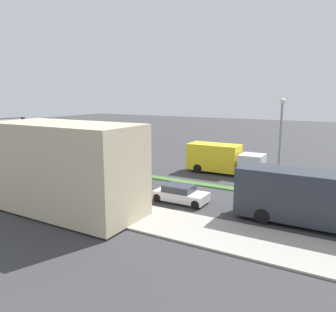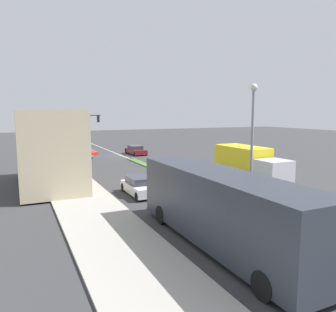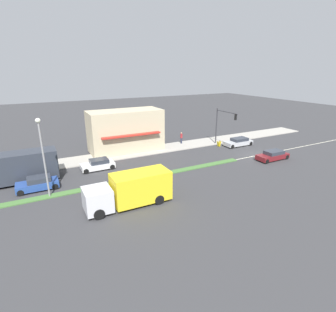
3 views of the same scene
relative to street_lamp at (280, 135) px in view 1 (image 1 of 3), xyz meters
The scene contains 12 objects.
ground_plane 9.84m from the street_lamp, 90.00° to the right, with size 160.00×160.00×0.00m, color #38383A.
sidewalk_right 13.00m from the street_lamp, 42.00° to the right, with size 4.00×73.00×0.12m, color #A8A399.
median_strip 4.74m from the street_lamp, 90.00° to the left, with size 0.90×46.00×0.10m, color #477538.
lane_marking_center 27.03m from the street_lamp, 90.00° to the right, with size 0.16×60.00×0.01m, color beige.
building_corner_store 15.54m from the street_lamp, 46.86° to the right, with size 5.19×10.31×5.83m.
street_lamp is the anchor object (origin of this frame).
warning_aframe_sign 25.80m from the street_lamp, 76.16° to the right, with size 0.45×0.53×0.84m.
delivery_truck 8.74m from the street_lamp, 128.17° to the right, with size 2.44×7.50×2.87m.
city_bus 7.15m from the street_lamp, 39.50° to the left, with size 2.56×11.00×3.26m.
sedan_maroon 27.51m from the street_lamp, 94.64° to the right, with size 1.78×4.51×1.22m.
coupe_blue 4.76m from the street_lamp, 20.94° to the left, with size 1.74×3.87×1.34m.
van_white 8.70m from the street_lamp, 49.12° to the right, with size 1.81×3.86×1.26m.
Camera 1 is at (25.30, 31.47, 7.71)m, focal length 35.00 mm.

